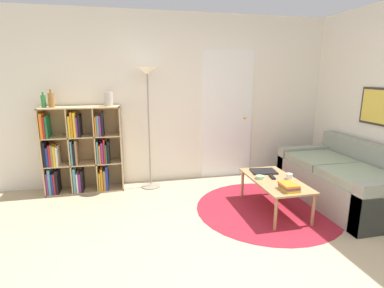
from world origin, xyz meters
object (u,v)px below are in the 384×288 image
Objects in this scene: vase_on_shelf at (108,99)px; coffee_table at (275,182)px; couch at (345,181)px; bottle_left at (43,101)px; bookshelf at (80,151)px; bowl at (260,177)px; laptop at (264,171)px; cup at (289,176)px; bottle_middle at (51,100)px; floor_lamp at (148,87)px.

coffee_table is at bearing -31.48° from vase_on_shelf.
couch is 4.23m from bottle_left.
bookshelf is 0.84m from bottle_left.
bowl reaches higher than coffee_table.
laptop is 0.29m from bowl.
cup is at bearing -22.15° from bottle_left.
cup is at bearing -7.16° from coffee_table.
couch is at bearing -17.11° from bottle_middle.
laptop is 3.05m from bottle_middle.
couch is 16.72× the size of bowl.
bottle_middle is at bearing 162.89° from couch.
couch is at bearing -1.38° from bowl.
floor_lamp is 2.28m from cup.
couch is at bearing 2.00° from coffee_table.
bottle_middle is (-2.76, 1.21, 0.98)m from coffee_table.
cup is at bearing -22.77° from bottle_middle.
cup is 0.37× the size of bottle_left.
bottle_middle is (-2.94, 1.23, 0.90)m from cup.
cup is 0.39× the size of vase_on_shelf.
vase_on_shelf is at bearing 0.92° from bottle_left.
bowl is 1.36× the size of cup.
coffee_table is at bearing -38.45° from floor_lamp.
bookshelf is at bearing 152.94° from bowl.
coffee_table is 0.19m from cup.
floor_lamp is 2.18m from coffee_table.
coffee_table is (1.45, -1.15, -1.15)m from floor_lamp.
bottle_left is (-2.87, 1.22, 0.96)m from coffee_table.
bowl is 2.36m from vase_on_shelf.
bookshelf is at bearing 153.35° from coffee_table.
cup is (0.19, -0.32, 0.03)m from laptop.
floor_lamp is 3.01m from couch.
coffee_table is 13.41× the size of cup.
bottle_left is (-2.86, 0.92, 0.91)m from laptop.
bookshelf is 16.06× the size of cup.
couch is 22.67× the size of cup.
bottle_left is at bearing 157.85° from cup.
coffee_table is 2.92× the size of laptop.
couch is 4.93× the size of laptop.
bottle_middle is at bearing -176.38° from bookshelf.
laptop is 0.38m from cup.
bowl reaches higher than laptop.
vase_on_shelf is (0.44, -0.00, 0.75)m from bookshelf.
cup is 3.32m from bottle_middle.
couch reaches higher than bowl.
bottle_left is (-0.41, -0.01, 0.73)m from bookshelf.
bottle_middle is at bearing 156.14° from bowl.
bookshelf reaches higher than cup.
vase_on_shelf is at bearing 158.72° from couch.
cup is (1.63, -1.18, -1.07)m from floor_lamp.
bottle_left is (-3.92, 1.18, 1.04)m from couch.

